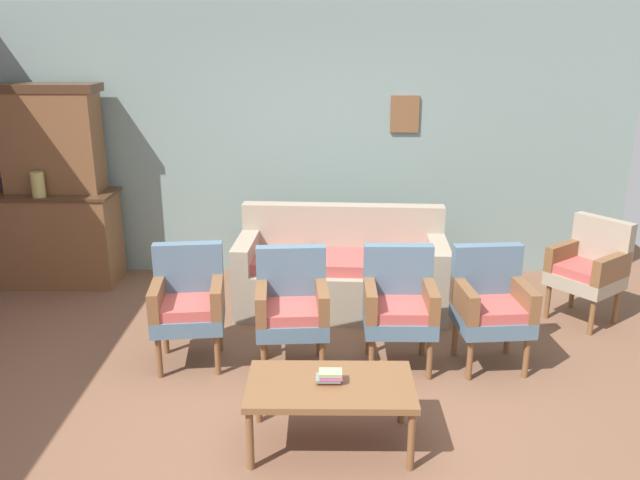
{
  "coord_description": "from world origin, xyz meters",
  "views": [
    {
      "loc": [
        0.13,
        -3.85,
        2.4
      ],
      "look_at": [
        0.08,
        1.0,
        0.85
      ],
      "focal_mm": 36.21,
      "sensor_mm": 36.0,
      "label": 1
    }
  ],
  "objects_px": {
    "armchair_near_cabinet": "(292,304)",
    "armchair_by_doorway": "(399,303)",
    "side_cabinet": "(61,238)",
    "book_stack_on_table": "(330,376)",
    "armchair_row_middle": "(188,300)",
    "coffee_table": "(330,390)",
    "wingback_chair_by_fireplace": "(590,266)",
    "floral_couch": "(341,273)",
    "vase_on_cabinet": "(38,184)",
    "armchair_near_couch_end": "(491,302)"
  },
  "relations": [
    {
      "from": "armchair_near_cabinet",
      "to": "armchair_by_doorway",
      "type": "distance_m",
      "value": 0.8
    },
    {
      "from": "side_cabinet",
      "to": "book_stack_on_table",
      "type": "height_order",
      "value": "side_cabinet"
    },
    {
      "from": "armchair_near_cabinet",
      "to": "armchair_near_couch_end",
      "type": "bearing_deg",
      "value": 2.0
    },
    {
      "from": "book_stack_on_table",
      "to": "wingback_chair_by_fireplace",
      "type": "bearing_deg",
      "value": 39.16
    },
    {
      "from": "armchair_row_middle",
      "to": "armchair_near_couch_end",
      "type": "distance_m",
      "value": 2.26
    },
    {
      "from": "armchair_near_couch_end",
      "to": "book_stack_on_table",
      "type": "xyz_separation_m",
      "value": [
        -1.21,
        -1.03,
        -0.04
      ]
    },
    {
      "from": "armchair_by_doorway",
      "to": "vase_on_cabinet",
      "type": "bearing_deg",
      "value": 155.35
    },
    {
      "from": "side_cabinet",
      "to": "armchair_by_doorway",
      "type": "distance_m",
      "value": 3.6
    },
    {
      "from": "coffee_table",
      "to": "book_stack_on_table",
      "type": "distance_m",
      "value": 0.08
    },
    {
      "from": "side_cabinet",
      "to": "book_stack_on_table",
      "type": "relative_size",
      "value": 7.2
    },
    {
      "from": "side_cabinet",
      "to": "book_stack_on_table",
      "type": "bearing_deg",
      "value": -45.24
    },
    {
      "from": "armchair_row_middle",
      "to": "book_stack_on_table",
      "type": "height_order",
      "value": "armchair_row_middle"
    },
    {
      "from": "side_cabinet",
      "to": "floral_couch",
      "type": "xyz_separation_m",
      "value": [
        2.79,
        -0.6,
        -0.14
      ]
    },
    {
      "from": "armchair_near_couch_end",
      "to": "coffee_table",
      "type": "relative_size",
      "value": 0.9
    },
    {
      "from": "side_cabinet",
      "to": "armchair_near_cabinet",
      "type": "relative_size",
      "value": 1.28
    },
    {
      "from": "side_cabinet",
      "to": "armchair_by_doorway",
      "type": "height_order",
      "value": "side_cabinet"
    },
    {
      "from": "side_cabinet",
      "to": "wingback_chair_by_fireplace",
      "type": "distance_m",
      "value": 4.99
    },
    {
      "from": "armchair_near_couch_end",
      "to": "coffee_table",
      "type": "xyz_separation_m",
      "value": [
        -1.2,
        -1.04,
        -0.12
      ]
    },
    {
      "from": "side_cabinet",
      "to": "floral_couch",
      "type": "distance_m",
      "value": 2.86
    },
    {
      "from": "armchair_by_doorway",
      "to": "book_stack_on_table",
      "type": "bearing_deg",
      "value": -117.13
    },
    {
      "from": "vase_on_cabinet",
      "to": "coffee_table",
      "type": "bearing_deg",
      "value": -42.61
    },
    {
      "from": "vase_on_cabinet",
      "to": "armchair_row_middle",
      "type": "bearing_deg",
      "value": -41.0
    },
    {
      "from": "floral_couch",
      "to": "armchair_near_cabinet",
      "type": "xyz_separation_m",
      "value": [
        -0.39,
        -1.11,
        0.17
      ]
    },
    {
      "from": "vase_on_cabinet",
      "to": "book_stack_on_table",
      "type": "distance_m",
      "value": 3.77
    },
    {
      "from": "wingback_chair_by_fireplace",
      "to": "book_stack_on_table",
      "type": "bearing_deg",
      "value": -140.84
    },
    {
      "from": "armchair_by_doorway",
      "to": "book_stack_on_table",
      "type": "height_order",
      "value": "armchair_by_doorway"
    },
    {
      "from": "armchair_row_middle",
      "to": "coffee_table",
      "type": "bearing_deg",
      "value": -45.0
    },
    {
      "from": "side_cabinet",
      "to": "floral_couch",
      "type": "relative_size",
      "value": 0.6
    },
    {
      "from": "floral_couch",
      "to": "book_stack_on_table",
      "type": "relative_size",
      "value": 11.9
    },
    {
      "from": "vase_on_cabinet",
      "to": "floral_couch",
      "type": "height_order",
      "value": "vase_on_cabinet"
    },
    {
      "from": "floral_couch",
      "to": "vase_on_cabinet",
      "type": "bearing_deg",
      "value": 171.53
    },
    {
      "from": "vase_on_cabinet",
      "to": "wingback_chair_by_fireplace",
      "type": "xyz_separation_m",
      "value": [
        4.99,
        -0.68,
        -0.55
      ]
    },
    {
      "from": "side_cabinet",
      "to": "armchair_near_cabinet",
      "type": "distance_m",
      "value": 2.95
    },
    {
      "from": "vase_on_cabinet",
      "to": "floral_couch",
      "type": "xyz_separation_m",
      "value": [
        2.86,
        -0.43,
        -0.72
      ]
    },
    {
      "from": "armchair_row_middle",
      "to": "armchair_by_doorway",
      "type": "relative_size",
      "value": 1.0
    },
    {
      "from": "book_stack_on_table",
      "to": "armchair_near_couch_end",
      "type": "bearing_deg",
      "value": 40.49
    },
    {
      "from": "side_cabinet",
      "to": "armchair_by_doorway",
      "type": "bearing_deg",
      "value": -27.69
    },
    {
      "from": "armchair_near_cabinet",
      "to": "wingback_chair_by_fireplace",
      "type": "xyz_separation_m",
      "value": [
        2.52,
        0.85,
        0.0
      ]
    },
    {
      "from": "vase_on_cabinet",
      "to": "wingback_chair_by_fireplace",
      "type": "height_order",
      "value": "vase_on_cabinet"
    },
    {
      "from": "side_cabinet",
      "to": "coffee_table",
      "type": "height_order",
      "value": "side_cabinet"
    },
    {
      "from": "coffee_table",
      "to": "book_stack_on_table",
      "type": "height_order",
      "value": "book_stack_on_table"
    },
    {
      "from": "floral_couch",
      "to": "wingback_chair_by_fireplace",
      "type": "bearing_deg",
      "value": -6.9
    },
    {
      "from": "side_cabinet",
      "to": "wingback_chair_by_fireplace",
      "type": "xyz_separation_m",
      "value": [
        4.92,
        -0.86,
        0.03
      ]
    },
    {
      "from": "armchair_by_doorway",
      "to": "armchair_near_cabinet",
      "type": "bearing_deg",
      "value": -177.1
    },
    {
      "from": "armchair_by_doorway",
      "to": "wingback_chair_by_fireplace",
      "type": "distance_m",
      "value": 1.91
    },
    {
      "from": "floral_couch",
      "to": "wingback_chair_by_fireplace",
      "type": "xyz_separation_m",
      "value": [
        2.13,
        -0.26,
        0.17
      ]
    },
    {
      "from": "armchair_near_couch_end",
      "to": "wingback_chair_by_fireplace",
      "type": "height_order",
      "value": "same"
    },
    {
      "from": "coffee_table",
      "to": "armchair_near_cabinet",
      "type": "bearing_deg",
      "value": 105.76
    },
    {
      "from": "book_stack_on_table",
      "to": "armchair_by_doorway",
      "type": "bearing_deg",
      "value": 62.87
    },
    {
      "from": "floral_couch",
      "to": "wingback_chair_by_fireplace",
      "type": "height_order",
      "value": "same"
    }
  ]
}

